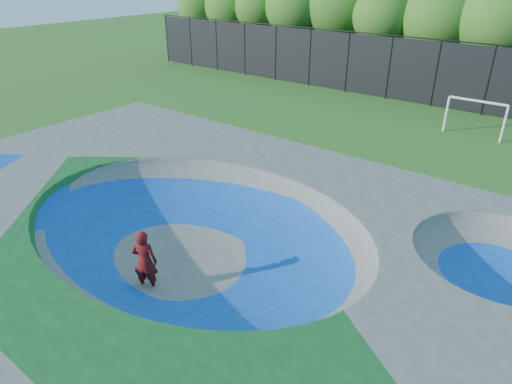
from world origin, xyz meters
TOP-DOWN VIEW (x-y plane):
  - ground at (0.00, 0.00)m, footprint 120.00×120.00m
  - skate_deck at (0.00, 0.00)m, footprint 22.00×14.00m
  - skater at (-0.06, -1.81)m, footprint 0.81×0.73m
  - skateboard at (-0.06, -1.81)m, footprint 0.74×0.67m
  - soccer_goal at (3.55, 16.65)m, footprint 2.93×0.12m
  - fence at (0.00, 21.00)m, footprint 48.09×0.09m
  - treeline at (-0.40, 26.12)m, footprint 54.09×6.63m

SIDE VIEW (x-z plane):
  - ground at x=0.00m, z-range 0.00..0.00m
  - skateboard at x=-0.06m, z-range 0.00..0.05m
  - skate_deck at x=0.00m, z-range 0.00..1.50m
  - skater at x=-0.06m, z-range 0.00..1.85m
  - soccer_goal at x=3.55m, z-range 0.37..2.30m
  - fence at x=0.00m, z-range 0.08..4.12m
  - treeline at x=-0.40m, z-range 0.79..8.86m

